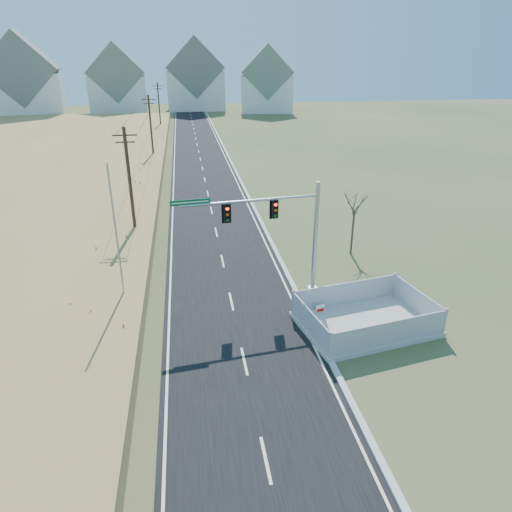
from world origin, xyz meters
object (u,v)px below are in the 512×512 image
at_px(fence_enclosure, 365,321).
at_px(flagpole, 119,257).
at_px(bare_tree, 355,202).
at_px(traffic_signal_mast, 287,229).
at_px(open_sign, 320,310).

xyz_separation_m(fence_enclosure, flagpole, (-13.20, 3.67, 3.18)).
height_order(fence_enclosure, flagpole, flagpole).
xyz_separation_m(fence_enclosure, bare_tree, (2.72, 9.82, 3.72)).
distance_m(traffic_signal_mast, open_sign, 5.13).
distance_m(fence_enclosure, open_sign, 2.60).
bearing_deg(fence_enclosure, flagpole, 154.18).
distance_m(traffic_signal_mast, bare_tree, 8.30).
bearing_deg(bare_tree, fence_enclosure, -105.50).
xyz_separation_m(open_sign, bare_tree, (4.83, 8.30, 3.67)).
xyz_separation_m(traffic_signal_mast, bare_tree, (6.27, 5.43, -0.33)).
bearing_deg(fence_enclosure, traffic_signal_mast, 118.70).
distance_m(open_sign, flagpole, 11.73).
xyz_separation_m(traffic_signal_mast, fence_enclosure, (3.55, -4.39, -4.04)).
relative_size(fence_enclosure, flagpole, 0.89).
relative_size(traffic_signal_mast, fence_enclosure, 1.13).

